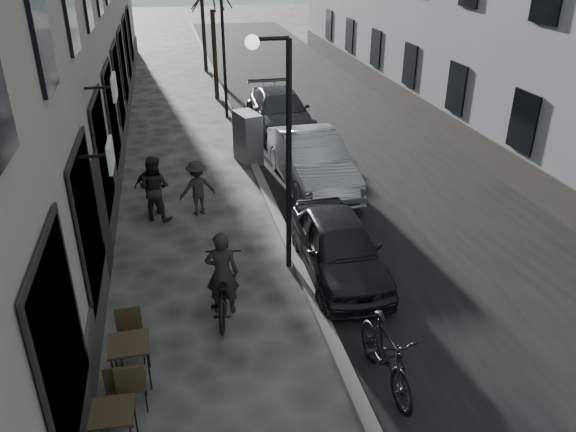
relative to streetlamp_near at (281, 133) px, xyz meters
name	(u,v)px	position (x,y,z in m)	size (l,w,h in m)	color
road	(330,125)	(4.02, 10.00, -3.16)	(7.30, 60.00, 0.00)	black
kerb	(238,130)	(0.37, 10.00, -3.10)	(0.25, 60.00, 0.12)	slate
streetlamp_near	(281,133)	(0.00, 0.00, 0.00)	(0.90, 0.28, 5.09)	black
streetlamp_far	(219,38)	(0.00, 12.00, 0.00)	(0.90, 0.28, 5.09)	black
bistro_set_b	(115,426)	(-3.34, -4.44, -2.71)	(0.63, 1.50, 0.88)	#312215
bistro_set_c	(131,358)	(-3.16, -3.05, -2.67)	(0.69, 1.62, 0.95)	#312215
utility_cabinet	(248,138)	(0.27, 6.73, -2.33)	(0.61, 1.11, 1.66)	slate
bicycle	(223,288)	(-1.45, -1.39, -2.62)	(0.72, 2.05, 1.08)	black
cyclist_rider	(222,273)	(-1.45, -1.39, -2.28)	(0.64, 0.42, 1.77)	black
pedestrian_near	(154,188)	(-2.73, 3.09, -2.29)	(0.85, 0.66, 1.75)	#272522
pedestrian_mid	(197,188)	(-1.62, 3.15, -2.41)	(0.98, 0.56, 1.51)	#2B2926
pedestrian_far	(151,186)	(-2.81, 3.52, -2.41)	(0.88, 0.36, 1.49)	black
car_near	(339,246)	(1.17, -0.52, -2.49)	(1.59, 3.96, 1.35)	black
car_mid	(311,160)	(1.81, 4.37, -2.37)	(1.68, 4.82, 1.59)	#9EA0A7
car_far	(280,111)	(1.97, 9.84, -2.42)	(2.08, 5.11, 1.48)	#32353C
moped	(386,355)	(0.92, -4.00, -2.56)	(0.57, 2.00, 1.20)	black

